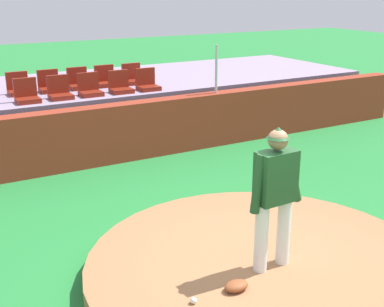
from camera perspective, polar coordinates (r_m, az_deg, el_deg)
ground_plane at (r=6.82m, az=7.85°, el=-13.58°), size 60.00×60.00×0.00m
pitchers_mound at (r=6.76m, az=7.90°, el=-12.65°), size 4.53×4.53×0.26m
pitcher at (r=6.12m, az=9.25°, el=-3.88°), size 0.78×0.29×1.79m
baseball at (r=5.82m, az=0.17°, el=-16.07°), size 0.07×0.07×0.07m
fielding_glove at (r=6.05m, az=4.97°, el=-14.50°), size 0.30×0.21×0.11m
brick_barrier at (r=10.86m, az=-8.92°, el=2.20°), size 16.14×0.40×1.23m
fence_post_right at (r=11.73m, az=2.73°, el=9.39°), size 0.06×0.06×1.09m
bleacher_platform at (r=13.40m, az=-13.16°, el=4.97°), size 15.77×4.17×1.22m
stadium_chair_0 at (r=11.44m, az=-17.96°, el=6.25°), size 0.48×0.44×0.50m
stadium_chair_1 at (r=11.61m, az=-14.55°, el=6.73°), size 0.48×0.44×0.50m
stadium_chair_2 at (r=11.80m, az=-11.35°, el=7.14°), size 0.48×0.44×0.50m
stadium_chair_3 at (r=12.02m, az=-8.02°, el=7.51°), size 0.48×0.44×0.50m
stadium_chair_4 at (r=12.26m, az=-5.04°, el=7.82°), size 0.48×0.44×0.50m
stadium_chair_5 at (r=12.33m, az=-18.79°, el=6.99°), size 0.48×0.44×0.50m
stadium_chair_6 at (r=12.44m, az=-15.62°, el=7.38°), size 0.48×0.44×0.50m
stadium_chair_7 at (r=12.65m, az=-12.54°, el=7.79°), size 0.48×0.44×0.50m
stadium_chair_8 at (r=12.88m, az=-9.60°, el=8.14°), size 0.48×0.44×0.50m
stadium_chair_9 at (r=13.08m, az=-6.62°, el=8.43°), size 0.48×0.44×0.50m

